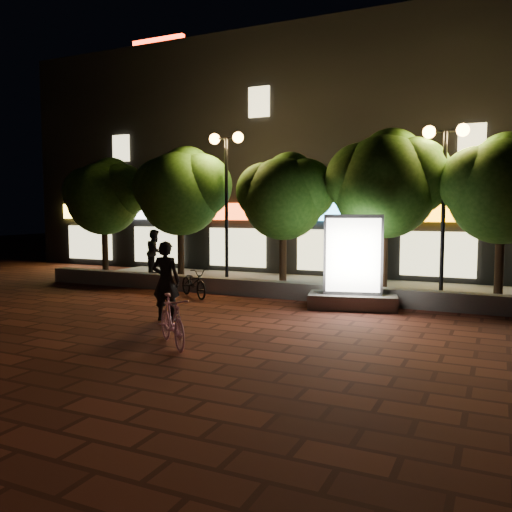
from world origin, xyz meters
The scene contains 16 objects.
ground centered at (0.00, 0.00, 0.00)m, with size 80.00×80.00×0.00m, color maroon.
retaining_wall centered at (0.00, 4.00, 0.25)m, with size 16.00×0.45×0.50m, color gray.
sidewalk centered at (0.00, 6.50, 0.04)m, with size 16.00×5.00×0.08m, color gray.
building_block centered at (-0.01, 12.99, 5.00)m, with size 28.00×8.12×11.30m.
tree_far_left centered at (-6.95, 5.46, 3.29)m, with size 3.36×2.80×4.63m.
tree_left centered at (-3.45, 5.46, 3.44)m, with size 3.60×3.00×4.89m.
tree_mid centered at (0.55, 5.46, 3.22)m, with size 3.24×2.70×4.50m.
tree_right centered at (3.86, 5.46, 3.57)m, with size 3.72×3.10×5.07m.
tree_far_right centered at (7.05, 5.46, 3.37)m, with size 3.48×2.90×4.76m.
street_lamp_left centered at (-1.50, 5.20, 4.03)m, with size 1.26×0.36×5.18m.
street_lamp_right centered at (5.50, 5.20, 3.89)m, with size 1.26×0.36×4.98m.
ad_kiosk centered at (3.40, 3.30, 1.03)m, with size 2.56×1.70×2.55m.
scooter_pink centered at (1.23, -2.16, 0.51)m, with size 0.48×1.68×1.01m, color #E79ACE.
rider centered at (-0.27, -0.20, 0.97)m, with size 0.70×0.46×1.93m, color black.
scooter_parked centered at (-1.47, 3.00, 0.45)m, with size 0.60×1.73×0.91m, color black.
pedestrian centered at (-5.58, 6.72, 0.98)m, with size 0.88×0.68×1.81m, color black.
Camera 1 is at (7.00, -10.65, 2.68)m, focal length 36.86 mm.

